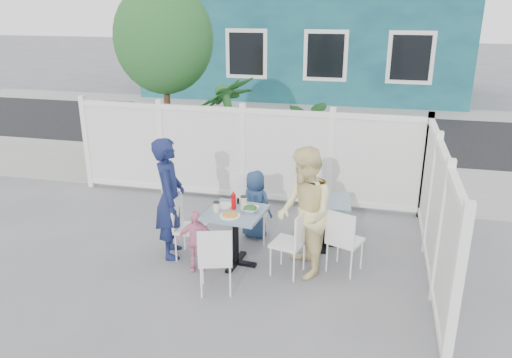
% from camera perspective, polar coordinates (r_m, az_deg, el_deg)
% --- Properties ---
extents(ground, '(80.00, 80.00, 0.00)m').
position_cam_1_polar(ground, '(6.55, -7.85, -10.00)').
color(ground, slate).
extents(near_sidewalk, '(24.00, 2.60, 0.01)m').
position_cam_1_polar(near_sidewalk, '(9.87, 0.10, 0.61)').
color(near_sidewalk, gray).
rests_on(near_sidewalk, ground).
extents(street, '(24.00, 5.00, 0.01)m').
position_cam_1_polar(street, '(13.35, 3.85, 5.63)').
color(street, black).
rests_on(street, ground).
extents(far_sidewalk, '(24.00, 1.60, 0.01)m').
position_cam_1_polar(far_sidewalk, '(16.34, 5.77, 8.17)').
color(far_sidewalk, gray).
rests_on(far_sidewalk, ground).
extents(building, '(11.00, 6.00, 6.00)m').
position_cam_1_polar(building, '(19.46, 6.05, 18.87)').
color(building, '#143C4D').
rests_on(building, ground).
extents(fence_back, '(5.86, 0.08, 1.60)m').
position_cam_1_polar(fence_back, '(8.32, -1.50, 2.59)').
color(fence_back, white).
rests_on(fence_back, ground).
extents(fence_right, '(0.08, 3.66, 1.60)m').
position_cam_1_polar(fence_right, '(6.41, 19.89, -3.95)').
color(fence_right, white).
rests_on(fence_right, ground).
extents(tree, '(1.80, 1.62, 3.59)m').
position_cam_1_polar(tree, '(9.39, -10.54, 15.47)').
color(tree, '#382316').
rests_on(tree, ground).
extents(utility_cabinet, '(0.66, 0.49, 1.17)m').
position_cam_1_polar(utility_cabinet, '(10.99, -15.61, 5.03)').
color(utility_cabinet, gold).
rests_on(utility_cabinet, ground).
extents(potted_shrub_a, '(1.45, 1.45, 2.01)m').
position_cam_1_polar(potted_shrub_a, '(9.02, -3.02, 5.37)').
color(potted_shrub_a, '#195127').
rests_on(potted_shrub_a, ground).
extents(potted_shrub_b, '(1.75, 1.66, 1.53)m').
position_cam_1_polar(potted_shrub_b, '(8.66, 8.06, 2.95)').
color(potted_shrub_b, '#195127').
rests_on(potted_shrub_b, ground).
extents(main_table, '(0.77, 0.77, 0.74)m').
position_cam_1_polar(main_table, '(6.34, -2.37, -5.06)').
color(main_table, '#465778').
rests_on(main_table, ground).
extents(spare_table, '(0.71, 0.71, 0.68)m').
position_cam_1_polar(spare_table, '(6.88, 7.94, -3.59)').
color(spare_table, '#465778').
rests_on(spare_table, ground).
extents(chair_left, '(0.38, 0.39, 0.84)m').
position_cam_1_polar(chair_left, '(6.61, -8.11, -4.97)').
color(chair_left, white).
rests_on(chair_left, ground).
extents(chair_right, '(0.45, 0.46, 0.84)m').
position_cam_1_polar(chair_right, '(6.14, 4.30, -6.80)').
color(chair_right, white).
rests_on(chair_right, ground).
extents(chair_back, '(0.56, 0.56, 0.96)m').
position_cam_1_polar(chair_back, '(7.02, -0.96, -2.68)').
color(chair_back, white).
rests_on(chair_back, ground).
extents(chair_near, '(0.48, 0.47, 0.85)m').
position_cam_1_polar(chair_near, '(5.75, -4.68, -8.74)').
color(chair_near, white).
rests_on(chair_near, ground).
extents(chair_spare, '(0.49, 0.48, 0.85)m').
position_cam_1_polar(chair_spare, '(6.25, 9.92, -6.54)').
color(chair_spare, white).
rests_on(chair_spare, ground).
extents(man, '(0.56, 0.68, 1.62)m').
position_cam_1_polar(man, '(6.58, -9.84, -2.18)').
color(man, '#151D47').
rests_on(man, ground).
extents(woman, '(0.87, 0.96, 1.62)m').
position_cam_1_polar(woman, '(6.06, 5.58, -3.88)').
color(woman, '#F2D24F').
rests_on(woman, ground).
extents(boy, '(0.55, 0.44, 1.00)m').
position_cam_1_polar(boy, '(7.10, -0.09, -2.92)').
color(boy, navy).
rests_on(boy, ground).
extents(toddler, '(0.50, 0.31, 0.80)m').
position_cam_1_polar(toddler, '(6.32, -6.91, -7.01)').
color(toddler, pink).
rests_on(toddler, ground).
extents(plate_main, '(0.26, 0.26, 0.02)m').
position_cam_1_polar(plate_main, '(6.12, -3.00, -4.21)').
color(plate_main, white).
rests_on(plate_main, main_table).
extents(plate_side, '(0.23, 0.23, 0.02)m').
position_cam_1_polar(plate_side, '(6.43, -3.70, -3.02)').
color(plate_side, white).
rests_on(plate_side, main_table).
extents(salad_bowl, '(0.22, 0.22, 0.05)m').
position_cam_1_polar(salad_bowl, '(6.25, -0.68, -3.47)').
color(salad_bowl, white).
rests_on(salad_bowl, main_table).
extents(coffee_cup_a, '(0.08, 0.08, 0.12)m').
position_cam_1_polar(coffee_cup_a, '(6.24, -4.53, -3.23)').
color(coffee_cup_a, beige).
rests_on(coffee_cup_a, main_table).
extents(coffee_cup_b, '(0.08, 0.08, 0.12)m').
position_cam_1_polar(coffee_cup_b, '(6.40, -1.41, -2.57)').
color(coffee_cup_b, beige).
rests_on(coffee_cup_b, main_table).
extents(ketchup_bottle, '(0.06, 0.06, 0.20)m').
position_cam_1_polar(ketchup_bottle, '(6.29, -2.58, -2.62)').
color(ketchup_bottle, '#BD0407').
rests_on(ketchup_bottle, main_table).
extents(salt_shaker, '(0.03, 0.03, 0.08)m').
position_cam_1_polar(salt_shaker, '(6.47, -2.73, -2.56)').
color(salt_shaker, white).
rests_on(salt_shaker, main_table).
extents(pepper_shaker, '(0.03, 0.03, 0.07)m').
position_cam_1_polar(pepper_shaker, '(6.48, -2.06, -2.52)').
color(pepper_shaker, black).
rests_on(pepper_shaker, main_table).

